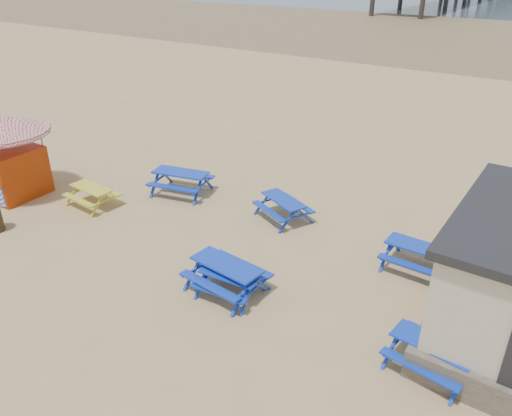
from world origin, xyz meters
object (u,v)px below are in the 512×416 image
Objects in this scene: picnic_table_blue_b at (283,209)px; ice_cream_kiosk at (5,146)px; picnic_table_blue_a at (181,182)px; picnic_table_yellow at (92,196)px.

picnic_table_blue_b is 10.28m from ice_cream_kiosk.
ice_cream_kiosk is at bearing -158.78° from picnic_table_blue_a.
ice_cream_kiosk is (-3.18, -1.02, 1.57)m from picnic_table_yellow.
picnic_table_yellow is at bearing -130.01° from picnic_table_blue_b.
picnic_table_blue_b is at bearing -8.56° from picnic_table_blue_a.
picnic_table_blue_b is at bearing 20.73° from ice_cream_kiosk.
picnic_table_blue_a is 1.10× the size of picnic_table_blue_b.
picnic_table_blue_a is at bearing 56.64° from picnic_table_yellow.
ice_cream_kiosk reaches higher than picnic_table_blue_a.
picnic_table_yellow is at bearing 15.42° from ice_cream_kiosk.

